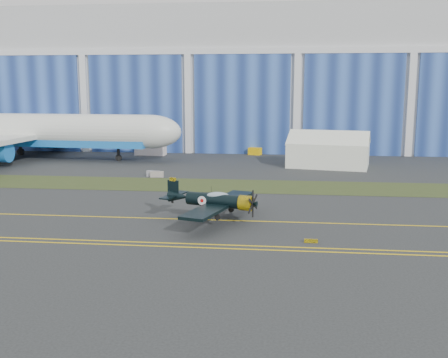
# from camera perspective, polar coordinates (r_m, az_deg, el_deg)

# --- Properties ---
(ground) EXTENTS (260.00, 260.00, 0.00)m
(ground) POSITION_cam_1_polar(r_m,az_deg,el_deg) (61.94, -11.95, -2.91)
(ground) COLOR #303334
(ground) RESTS_ON ground
(grass_median) EXTENTS (260.00, 10.00, 0.02)m
(grass_median) POSITION_cam_1_polar(r_m,az_deg,el_deg) (75.06, -8.62, -0.53)
(grass_median) COLOR #475128
(grass_median) RESTS_ON ground
(hangar) EXTENTS (220.00, 45.70, 30.00)m
(hangar) POSITION_cam_1_polar(r_m,az_deg,el_deg) (130.46, -2.14, 10.63)
(hangar) COLOR silver
(hangar) RESTS_ON ground
(taxiway_centreline) EXTENTS (200.00, 0.20, 0.02)m
(taxiway_centreline) POSITION_cam_1_polar(r_m,az_deg,el_deg) (57.35, -13.52, -4.00)
(taxiway_centreline) COLOR yellow
(taxiway_centreline) RESTS_ON ground
(edge_line_near) EXTENTS (80.00, 0.20, 0.02)m
(edge_line_near) POSITION_cam_1_polar(r_m,az_deg,el_deg) (48.85, -17.31, -6.65)
(edge_line_near) COLOR yellow
(edge_line_near) RESTS_ON ground
(edge_line_far) EXTENTS (80.00, 0.20, 0.02)m
(edge_line_far) POSITION_cam_1_polar(r_m,az_deg,el_deg) (49.73, -16.85, -6.33)
(edge_line_far) COLOR yellow
(edge_line_far) RESTS_ON ground
(guard_board_right) EXTENTS (1.20, 0.15, 0.35)m
(guard_board_right) POSITION_cam_1_polar(r_m,az_deg,el_deg) (47.28, 9.45, -6.67)
(guard_board_right) COLOR yellow
(guard_board_right) RESTS_ON ground
(warbird) EXTENTS (14.47, 16.02, 3.98)m
(warbird) POSITION_cam_1_polar(r_m,az_deg,el_deg) (53.27, -1.08, -2.32)
(warbird) COLOR black
(warbird) RESTS_ON ground
(jetliner) EXTENTS (73.33, 63.34, 24.42)m
(jetliner) POSITION_cam_1_polar(r_m,az_deg,el_deg) (106.76, -21.48, 8.59)
(jetliner) COLOR white
(jetliner) RESTS_ON ground
(tent) EXTENTS (15.12, 12.25, 6.28)m
(tent) POSITION_cam_1_polar(r_m,az_deg,el_deg) (92.22, 11.33, 3.31)
(tent) COLOR white
(tent) RESTS_ON ground
(shipping_container) EXTENTS (6.21, 2.86, 2.62)m
(shipping_container) POSITION_cam_1_polar(r_m,az_deg,el_deg) (106.53, -8.00, 3.30)
(shipping_container) COLOR white
(shipping_container) RESTS_ON ground
(tug) EXTENTS (2.84, 2.31, 1.43)m
(tug) POSITION_cam_1_polar(r_m,az_deg,el_deg) (106.10, 3.39, 3.04)
(tug) COLOR #F5BA08
(tug) RESTS_ON ground
(barrier_a) EXTENTS (2.04, 0.75, 0.90)m
(barrier_a) POSITION_cam_1_polar(r_m,az_deg,el_deg) (80.34, -7.30, 0.51)
(barrier_a) COLOR #9C928C
(barrier_a) RESTS_ON ground
(barrier_b) EXTENTS (2.07, 0.89, 0.90)m
(barrier_b) POSITION_cam_1_polar(r_m,az_deg,el_deg) (80.98, -7.71, 0.58)
(barrier_b) COLOR gray
(barrier_b) RESTS_ON ground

